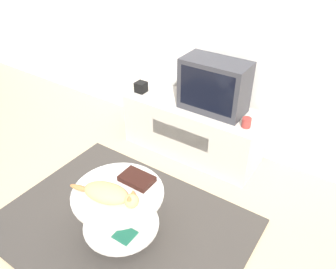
{
  "coord_description": "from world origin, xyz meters",
  "views": [
    {
      "loc": [
        1.3,
        -1.26,
        2.11
      ],
      "look_at": [
        0.08,
        0.54,
        0.63
      ],
      "focal_mm": 35.0,
      "sensor_mm": 36.0,
      "label": 1
    }
  ],
  "objects": [
    {
      "name": "rug",
      "position": [
        0.0,
        0.0,
        0.01
      ],
      "size": [
        1.94,
        1.44,
        0.02
      ],
      "color": "#3D3833",
      "rests_on": "ground_plane"
    },
    {
      "name": "cat",
      "position": [
        0.06,
        -0.14,
        0.52
      ],
      "size": [
        0.53,
        0.25,
        0.12
      ],
      "rotation": [
        0.0,
        0.0,
        0.22
      ],
      "color": "tan",
      "rests_on": "coffee_table"
    },
    {
      "name": "coffee_table",
      "position": [
        0.05,
        -0.05,
        0.29
      ],
      "size": [
        0.66,
        0.66,
        0.44
      ],
      "color": "#B2B2B7",
      "rests_on": "rug"
    },
    {
      "name": "mug",
      "position": [
        0.52,
        1.12,
        0.6
      ],
      "size": [
        0.08,
        0.08,
        0.09
      ],
      "color": "#99332D",
      "rests_on": "tv_stand"
    },
    {
      "name": "dvd_box",
      "position": [
        0.1,
        0.11,
        0.48
      ],
      "size": [
        0.25,
        0.16,
        0.04
      ],
      "color": "black",
      "rests_on": "coffee_table"
    },
    {
      "name": "speaker",
      "position": [
        -0.66,
        1.14,
        0.61
      ],
      "size": [
        0.11,
        0.11,
        0.11
      ],
      "color": "black",
      "rests_on": "tv_stand"
    },
    {
      "name": "ground_plane",
      "position": [
        0.0,
        0.0,
        0.0
      ],
      "size": [
        12.0,
        12.0,
        0.0
      ],
      "primitive_type": "plane",
      "color": "tan"
    },
    {
      "name": "tv",
      "position": [
        0.13,
        1.23,
        0.8
      ],
      "size": [
        0.61,
        0.32,
        0.49
      ],
      "color": "#333338",
      "rests_on": "tv_stand"
    },
    {
      "name": "wall_back",
      "position": [
        0.0,
        1.54,
        1.3
      ],
      "size": [
        8.0,
        0.05,
        2.6
      ],
      "color": "silver",
      "rests_on": "ground_plane"
    },
    {
      "name": "tv_stand",
      "position": [
        -0.07,
        1.21,
        0.28
      ],
      "size": [
        1.39,
        0.5,
        0.55
      ],
      "color": "beige",
      "rests_on": "ground_plane"
    }
  ]
}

